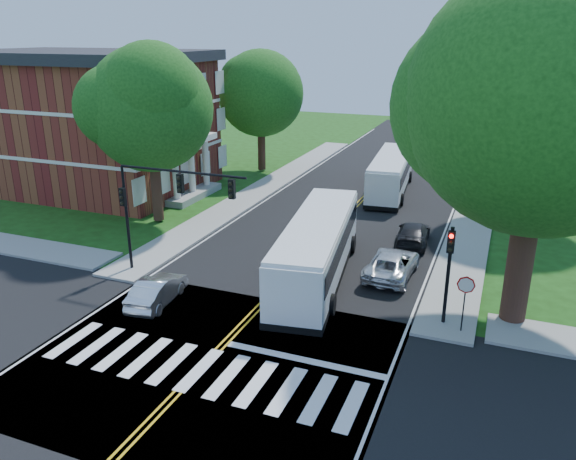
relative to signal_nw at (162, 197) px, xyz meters
The scene contains 24 objects.
ground 9.74m from the signal_nw, 47.67° to the right, with size 140.00×140.00×0.00m, color #1C4110.
road 13.69m from the signal_nw, 63.16° to the left, with size 14.00×96.00×0.01m, color black.
cross_road 9.73m from the signal_nw, 47.67° to the right, with size 60.00×12.00×0.01m, color black.
center_line 17.20m from the signal_nw, 69.39° to the left, with size 0.36×70.00×0.01m, color gold.
edge_line_w 16.20m from the signal_nw, 93.47° to the left, with size 0.12×70.00×0.01m, color silver.
edge_line_e 20.54m from the signal_nw, 50.90° to the left, with size 0.12×70.00×0.01m, color silver.
crosswalk 10.07m from the signal_nw, 49.80° to the right, with size 12.60×3.00×0.01m, color silver.
stop_bar 11.40m from the signal_nw, 27.30° to the right, with size 6.60×0.40×0.01m, color silver.
sidewalk_nw 19.22m from the signal_nw, 97.50° to the left, with size 2.60×40.00×0.15m, color gray.
sidewalk_ne 23.75m from the signal_nw, 52.69° to the left, with size 2.60×40.00×0.15m, color gray.
tree_ne_big 17.72m from the signal_nw, ahead, with size 10.80×10.80×14.91m.
tree_west_near 9.96m from the signal_nw, 126.70° to the left, with size 8.00×8.00×11.40m.
tree_west_far 24.27m from the signal_nw, 102.31° to the left, with size 7.60×7.60×10.67m.
tree_east_mid 24.94m from the signal_nw, 45.36° to the left, with size 8.40×8.40×11.93m.
tree_east_far 38.34m from the signal_nw, 61.33° to the left, with size 7.20×7.20×10.34m.
brick_building 21.08m from the signal_nw, 139.86° to the left, with size 20.00×13.00×10.80m.
signal_nw is the anchor object (origin of this frame).
signal_ne 14.13m from the signal_nw, ahead, with size 0.30×0.46×4.40m.
stop_sign 15.05m from the signal_nw, ahead, with size 0.76×0.08×2.53m.
bus_lead 8.23m from the signal_nw, 20.31° to the left, with size 4.51×12.67×3.21m.
bus_follow 22.09m from the signal_nw, 70.32° to the left, with size 3.52×11.62×2.96m.
hatchback 4.79m from the signal_nw, 66.07° to the right, with size 1.39×3.99×1.31m, color silver.
suv 12.29m from the signal_nw, 22.21° to the left, with size 2.25×4.87×1.35m, color silver.
dark_sedan 15.11m from the signal_nw, 40.84° to the left, with size 1.84×4.52×1.31m, color black.
Camera 1 is at (9.89, -16.33, 12.17)m, focal length 35.00 mm.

